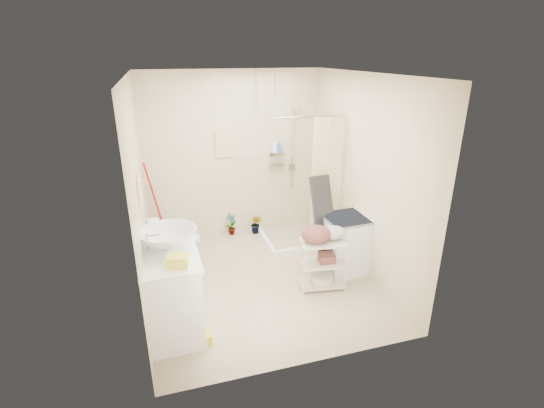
{
  "coord_description": "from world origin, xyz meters",
  "views": [
    {
      "loc": [
        -1.16,
        -4.39,
        2.82
      ],
      "look_at": [
        0.22,
        0.25,
        0.95
      ],
      "focal_mm": 26.0,
      "sensor_mm": 36.0,
      "label": 1
    }
  ],
  "objects_px": {
    "laundry_rack": "(323,259)",
    "washing_machine": "(344,244)",
    "vanity": "(172,289)",
    "toilet": "(176,242)"
  },
  "relations": [
    {
      "from": "laundry_rack",
      "to": "vanity",
      "type": "bearing_deg",
      "value": -163.66
    },
    {
      "from": "toilet",
      "to": "laundry_rack",
      "type": "xyz_separation_m",
      "value": [
        1.74,
        -1.09,
        0.04
      ]
    },
    {
      "from": "toilet",
      "to": "washing_machine",
      "type": "bearing_deg",
      "value": -115.62
    },
    {
      "from": "vanity",
      "to": "toilet",
      "type": "height_order",
      "value": "vanity"
    },
    {
      "from": "vanity",
      "to": "laundry_rack",
      "type": "bearing_deg",
      "value": 6.66
    },
    {
      "from": "vanity",
      "to": "laundry_rack",
      "type": "distance_m",
      "value": 1.88
    },
    {
      "from": "washing_machine",
      "to": "laundry_rack",
      "type": "height_order",
      "value": "washing_machine"
    },
    {
      "from": "toilet",
      "to": "laundry_rack",
      "type": "height_order",
      "value": "laundry_rack"
    },
    {
      "from": "vanity",
      "to": "laundry_rack",
      "type": "height_order",
      "value": "vanity"
    },
    {
      "from": "laundry_rack",
      "to": "washing_machine",
      "type": "bearing_deg",
      "value": 42.49
    }
  ]
}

